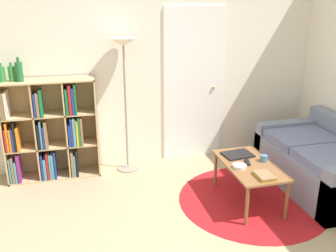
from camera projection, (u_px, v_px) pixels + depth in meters
wall_back at (157, 65)px, 4.79m from camera, size 7.33×0.11×2.60m
rug at (252, 200)px, 4.14m from camera, size 1.63×1.63×0.01m
bookshelf at (48, 132)px, 4.51m from camera, size 1.09×0.34×1.22m
floor_lamp at (124, 59)px, 4.42m from camera, size 0.34×0.34×1.68m
couch at (326, 164)px, 4.35m from camera, size 0.94×1.54×0.75m
coffee_table at (250, 168)px, 3.99m from camera, size 0.52×0.92×0.45m
laptop at (238, 154)px, 4.18m from camera, size 0.34×0.27×0.02m
bowl at (240, 166)px, 3.87m from camera, size 0.14×0.14×0.04m
book_stack_on_table at (264, 176)px, 3.67m from camera, size 0.16×0.22×0.04m
cup at (264, 158)px, 4.02m from camera, size 0.08×0.08×0.07m
remote at (247, 162)px, 3.99m from camera, size 0.08×0.15×0.02m
bottle_left at (2, 74)px, 4.16m from camera, size 0.08×0.08×0.21m
bottle_middle at (12, 73)px, 4.19m from camera, size 0.08×0.08×0.21m
bottle_right at (19, 71)px, 4.17m from camera, size 0.08×0.08×0.27m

